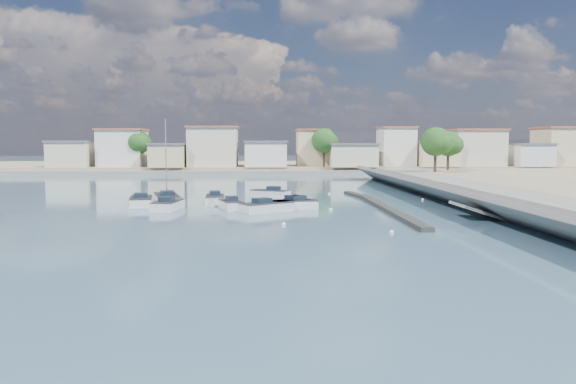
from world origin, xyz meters
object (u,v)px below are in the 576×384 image
object	(u,v)px
motorboat_g	(215,200)
motorboat_a	(230,205)
motorboat_e	(141,201)
motorboat_c	(293,205)
motorboat_d	(288,205)
motorboat_h	(269,207)
motorboat_b	(169,205)
motorboat_f	(268,194)
sailboat	(166,198)

from	to	relation	value
motorboat_g	motorboat_a	bearing A→B (deg)	-68.05
motorboat_e	motorboat_g	xyz separation A→B (m)	(7.39, 0.69, 0.00)
motorboat_c	motorboat_d	world-z (taller)	same
motorboat_d	motorboat_e	xyz separation A→B (m)	(-14.75, 3.99, 0.00)
motorboat_a	motorboat_d	distance (m)	5.53
motorboat_e	motorboat_h	size ratio (longest dim) A/B	1.14
motorboat_a	motorboat_g	world-z (taller)	same
motorboat_e	motorboat_g	distance (m)	7.43
motorboat_d	motorboat_e	size ratio (longest dim) A/B	0.80
motorboat_d	motorboat_e	bearing A→B (deg)	164.87
motorboat_c	motorboat_b	bearing A→B (deg)	179.71
motorboat_c	motorboat_f	bearing A→B (deg)	100.68
motorboat_e	motorboat_h	xyz separation A→B (m)	(12.90, -5.98, 0.00)
motorboat_a	motorboat_c	size ratio (longest dim) A/B	0.93
motorboat_b	motorboat_f	xyz separation A→B (m)	(9.55, 11.74, 0.00)
motorboat_b	motorboat_e	distance (m)	5.18
motorboat_b	motorboat_h	size ratio (longest dim) A/B	1.05
motorboat_h	sailboat	xyz separation A→B (m)	(-10.81, 8.58, 0.03)
motorboat_b	motorboat_g	world-z (taller)	same
motorboat_e	motorboat_f	size ratio (longest dim) A/B	1.22
motorboat_e	motorboat_h	distance (m)	14.22
motorboat_b	motorboat_g	bearing A→B (deg)	49.10
motorboat_g	motorboat_h	world-z (taller)	same
motorboat_b	motorboat_f	distance (m)	15.14
motorboat_c	motorboat_d	size ratio (longest dim) A/B	1.01
motorboat_b	motorboat_g	size ratio (longest dim) A/B	1.01
motorboat_a	motorboat_c	distance (m)	5.98
motorboat_a	motorboat_e	bearing A→B (deg)	157.36
sailboat	motorboat_c	bearing A→B (deg)	-26.55
motorboat_d	motorboat_f	bearing A→B (deg)	98.52
motorboat_f	motorboat_g	size ratio (longest dim) A/B	0.90
motorboat_b	motorboat_h	world-z (taller)	same
motorboat_g	motorboat_h	distance (m)	8.65
motorboat_c	motorboat_g	xyz separation A→B (m)	(-7.81, 4.64, 0.00)
motorboat_b	motorboat_d	size ratio (longest dim) A/B	1.14
motorboat_f	motorboat_h	bearing A→B (deg)	-90.29
motorboat_a	motorboat_g	xyz separation A→B (m)	(-1.83, 4.54, 0.00)
motorboat_c	motorboat_h	xyz separation A→B (m)	(-2.30, -2.03, -0.00)
motorboat_b	motorboat_d	bearing A→B (deg)	-0.51
motorboat_b	motorboat_d	distance (m)	11.32
motorboat_h	motorboat_b	bearing A→B (deg)	167.57
motorboat_b	motorboat_e	xyz separation A→B (m)	(-3.43, 3.89, 0.00)
motorboat_a	motorboat_e	size ratio (longest dim) A/B	0.75
motorboat_h	motorboat_g	bearing A→B (deg)	129.57
sailboat	motorboat_d	bearing A→B (deg)	-27.51
motorboat_c	motorboat_h	world-z (taller)	same
motorboat_h	sailboat	size ratio (longest dim) A/B	0.58
motorboat_f	motorboat_g	bearing A→B (deg)	-127.91
motorboat_a	motorboat_f	bearing A→B (deg)	72.23
motorboat_a	motorboat_g	size ratio (longest dim) A/B	0.83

